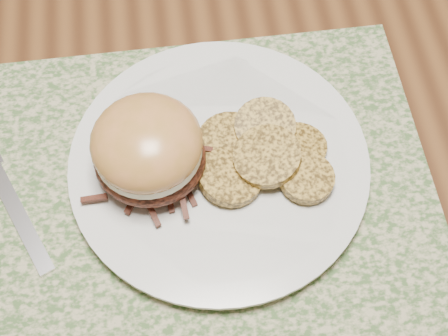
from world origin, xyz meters
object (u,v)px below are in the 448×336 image
(dinner_plate, at_px, (219,164))
(fork, at_px, (8,195))
(pork_sandwich, at_px, (148,149))
(dining_table, at_px, (385,11))

(dinner_plate, distance_m, fork, 0.19)
(dinner_plate, distance_m, pork_sandwich, 0.08)
(pork_sandwich, height_order, fork, pork_sandwich)
(dinner_plate, height_order, fork, dinner_plate)
(dining_table, bearing_deg, fork, -150.71)
(dining_table, height_order, pork_sandwich, pork_sandwich)
(dining_table, distance_m, dinner_plate, 0.35)
(dining_table, xyz_separation_m, pork_sandwich, (-0.30, -0.24, 0.14))
(pork_sandwich, relative_size, fork, 0.72)
(dining_table, bearing_deg, pork_sandwich, -141.27)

